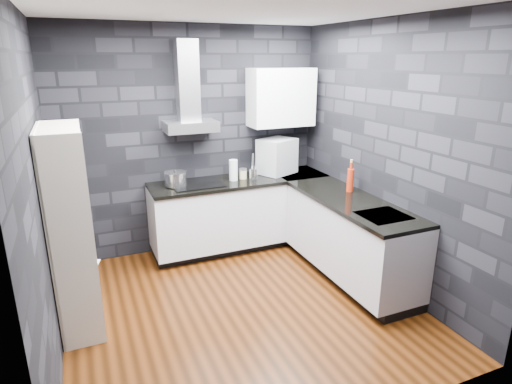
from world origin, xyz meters
TOP-DOWN VIEW (x-y plane):
  - ground at (0.00, 0.00)m, footprint 3.20×3.20m
  - ceiling at (0.00, 0.00)m, footprint 3.20×3.20m
  - wall_back at (0.00, 1.62)m, footprint 3.20×0.05m
  - wall_front at (0.00, -1.62)m, footprint 3.20×0.05m
  - wall_left at (-1.62, 0.00)m, footprint 0.05×3.20m
  - wall_right at (1.62, 0.00)m, footprint 0.05×3.20m
  - toekick_back at (0.50, 1.34)m, footprint 2.18×0.50m
  - toekick_right at (1.34, 0.10)m, footprint 0.50×1.78m
  - counter_back_cab at (0.50, 1.30)m, footprint 2.20×0.60m
  - counter_right_cab at (1.30, 0.10)m, footprint 0.60×1.80m
  - counter_back_top at (0.50, 1.29)m, footprint 2.20×0.62m
  - counter_right_top at (1.29, 0.10)m, footprint 0.62×1.80m
  - counter_corner_top at (1.30, 1.30)m, footprint 0.62×0.62m
  - hood_body at (-0.05, 1.43)m, footprint 0.60×0.34m
  - hood_chimney at (-0.05, 1.50)m, footprint 0.24×0.20m
  - upper_cabinet at (1.10, 1.43)m, footprint 0.80×0.35m
  - cooktop at (-0.05, 1.30)m, footprint 0.58×0.50m
  - sink_rim at (1.30, -0.40)m, footprint 0.44×0.40m
  - pot at (-0.29, 1.30)m, footprint 0.26×0.26m
  - glass_vase at (0.41, 1.29)m, footprint 0.11×0.11m
  - storage_jar at (0.54, 1.31)m, footprint 0.11×0.11m
  - utensil_crock at (0.65, 1.24)m, footprint 0.13×0.13m
  - appliance_garage at (1.03, 1.37)m, footprint 0.54×0.49m
  - red_bottle at (1.44, 0.36)m, footprint 0.09×0.09m
  - bookshelf at (-1.42, 0.34)m, footprint 0.42×0.83m
  - fruit_bowl at (-1.42, 0.23)m, footprint 0.26×0.26m
  - book_red at (-1.43, 0.45)m, footprint 0.17×0.04m
  - book_second at (-1.41, 0.49)m, footprint 0.17×0.07m

SIDE VIEW (x-z plane):
  - ground at x=0.00m, z-range 0.00..0.00m
  - toekick_back at x=0.50m, z-range 0.00..0.10m
  - toekick_right at x=1.34m, z-range 0.00..0.10m
  - counter_back_cab at x=0.50m, z-range 0.10..0.86m
  - counter_right_cab at x=1.30m, z-range 0.10..0.86m
  - book_red at x=-1.43m, z-range 0.46..0.68m
  - book_second at x=-1.41m, z-range 0.48..0.71m
  - counter_back_top at x=0.50m, z-range 0.86..0.90m
  - counter_right_top at x=1.29m, z-range 0.86..0.90m
  - counter_corner_top at x=1.30m, z-range 0.86..0.90m
  - sink_rim at x=1.30m, z-range 0.89..0.90m
  - bookshelf at x=-1.42m, z-range 0.00..1.80m
  - cooktop at x=-0.05m, z-range 0.90..0.91m
  - fruit_bowl at x=-1.42m, z-range 0.91..0.96m
  - storage_jar at x=0.54m, z-range 0.90..1.01m
  - utensil_crock at x=0.65m, z-range 0.90..1.03m
  - pot at x=-0.29m, z-range 0.91..1.06m
  - glass_vase at x=0.41m, z-range 0.90..1.15m
  - red_bottle at x=1.44m, z-range 0.90..1.16m
  - appliance_garage at x=1.03m, z-range 0.91..1.34m
  - wall_back at x=0.00m, z-range 0.00..2.70m
  - wall_front at x=0.00m, z-range 0.00..2.70m
  - wall_left at x=-1.62m, z-range 0.00..2.70m
  - wall_right at x=1.62m, z-range 0.00..2.70m
  - hood_body at x=-0.05m, z-range 1.50..1.62m
  - upper_cabinet at x=1.10m, z-range 1.50..2.20m
  - hood_chimney at x=-0.05m, z-range 1.62..2.52m
  - ceiling at x=0.00m, z-range 2.70..2.70m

